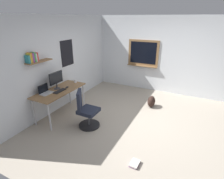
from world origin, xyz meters
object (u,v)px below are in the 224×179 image
Objects in this scene: laptop at (45,91)px; book_stack_on_floor at (135,163)px; monitor_primary at (56,79)px; coffee_mug at (75,81)px; keyboard at (60,91)px; office_chair at (86,112)px; computer_mouse at (67,87)px; backpack at (151,102)px; desk at (60,92)px.

laptop is 2.73m from book_stack_on_floor.
monitor_primary is 0.66m from coffee_mug.
keyboard is (0.26, -0.23, -0.04)m from laptop.
book_stack_on_floor is at bearing -107.57° from keyboard.
office_chair is at bearing -79.99° from laptop.
backpack is (1.38, -2.00, -0.60)m from computer_mouse.
book_stack_on_floor is (-0.85, -2.52, -1.00)m from monitor_primary.
laptop is (-0.19, 1.07, 0.40)m from office_chair.
laptop is (-0.33, 0.15, 0.13)m from desk.
coffee_mug reaches higher than computer_mouse.
monitor_primary is 2.81m from backpack.
office_chair is at bearing -99.09° from desk.
book_stack_on_floor is at bearing -100.60° from laptop.
computer_mouse is (0.21, -0.08, 0.09)m from desk.
monitor_primary reaches higher than backpack.
backpack is (1.59, -2.08, -0.51)m from desk.
office_chair is 4.17× the size of book_stack_on_floor.
office_chair is 1.69m from book_stack_on_floor.
backpack is (1.55, -2.18, -0.85)m from monitor_primary.
backpack is at bearing -65.35° from coffee_mug.
backpack is (1.66, -2.00, -0.59)m from keyboard.
laptop reaches higher than coffee_mug.
laptop is at bearing 169.52° from coffee_mug.
desk is 0.14m from keyboard.
monitor_primary is 5.04× the size of coffee_mug.
monitor_primary reaches higher than keyboard.
computer_mouse is at bearing 66.42° from book_stack_on_floor.
computer_mouse is (0.35, 0.84, 0.36)m from office_chair.
computer_mouse is 0.30× the size of backpack.
coffee_mug is at bearing -12.35° from monitor_primary.
keyboard is 2.56m from book_stack_on_floor.
desk is at bearing 80.91° from office_chair.
keyboard is 2.67m from backpack.
computer_mouse is (0.54, -0.23, -0.04)m from laptop.
office_chair reaches higher than book_stack_on_floor.
laptop is 0.99m from coffee_mug.
book_stack_on_floor is (-0.82, -2.42, -0.65)m from desk.
office_chair is 2.05× the size of monitor_primary.
office_chair reaches higher than desk.
desk is 0.66m from coffee_mug.
coffee_mug reaches higher than desk.
book_stack_on_floor is at bearing -113.97° from office_chair.
desk is 4.02× the size of keyboard.
office_chair is at bearing 66.03° from book_stack_on_floor.
laptop reaches higher than computer_mouse.
monitor_primary is (0.04, 0.10, 0.35)m from desk.
backpack is (0.94, -2.05, -0.63)m from coffee_mug.
desk is 0.97m from office_chair.
coffee_mug is 0.26× the size of backpack.
monitor_primary is (0.37, -0.05, 0.22)m from laptop.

